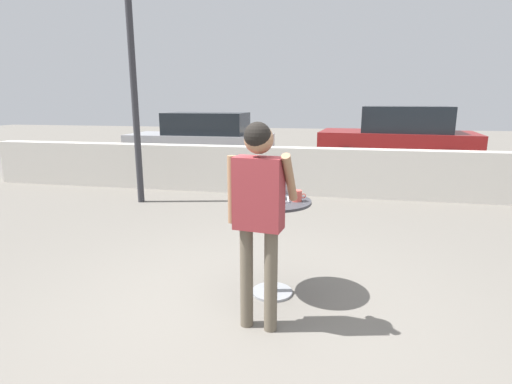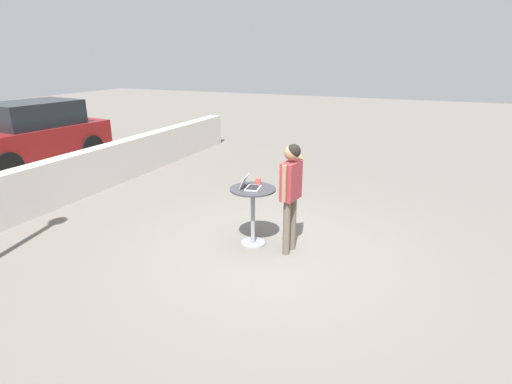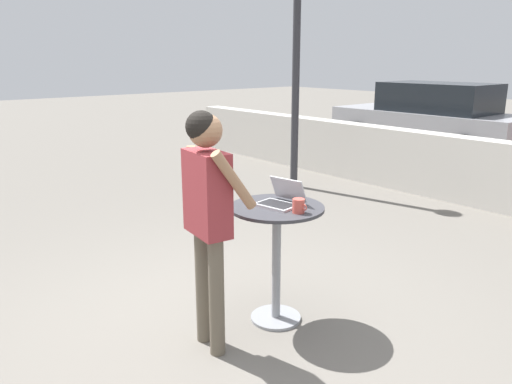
{
  "view_description": "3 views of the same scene",
  "coord_description": "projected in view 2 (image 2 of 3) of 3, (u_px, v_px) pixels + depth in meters",
  "views": [
    {
      "loc": [
        0.7,
        -3.23,
        1.89
      ],
      "look_at": [
        0.03,
        0.13,
        1.11
      ],
      "focal_mm": 28.0,
      "sensor_mm": 36.0,
      "label": 1
    },
    {
      "loc": [
        -5.32,
        -1.99,
        2.96
      ],
      "look_at": [
        0.04,
        0.32,
        0.95
      ],
      "focal_mm": 28.0,
      "sensor_mm": 36.0,
      "label": 2
    },
    {
      "loc": [
        2.83,
        -2.07,
        2.06
      ],
      "look_at": [
        0.15,
        0.2,
        1.12
      ],
      "focal_mm": 35.0,
      "sensor_mm": 36.0,
      "label": 3
    }
  ],
  "objects": [
    {
      "name": "ground_plane",
      "position": [
        274.0,
        252.0,
        6.33
      ],
      "size": [
        50.0,
        50.0,
        0.0
      ],
      "primitive_type": "plane",
      "color": "slate"
    },
    {
      "name": "parked_car_further_down",
      "position": [
        32.0,
        133.0,
        11.15
      ],
      "size": [
        4.18,
        2.36,
        1.75
      ],
      "color": "maroon",
      "rests_on": "ground_plane"
    },
    {
      "name": "standing_person",
      "position": [
        291.0,
        185.0,
        5.99
      ],
      "size": [
        0.56,
        0.35,
        1.74
      ],
      "color": "brown",
      "rests_on": "ground_plane"
    },
    {
      "name": "cafe_table",
      "position": [
        253.0,
        205.0,
        6.38
      ],
      "size": [
        0.73,
        0.73,
        0.96
      ],
      "color": "gray",
      "rests_on": "ground_plane"
    },
    {
      "name": "pavement_kerb",
      "position": [
        48.0,
        185.0,
        7.99
      ],
      "size": [
        13.95,
        0.35,
        0.96
      ],
      "color": "beige",
      "rests_on": "ground_plane"
    },
    {
      "name": "coffee_mug",
      "position": [
        258.0,
        181.0,
        6.47
      ],
      "size": [
        0.13,
        0.09,
        0.11
      ],
      "color": "#C14C42",
      "rests_on": "cafe_table"
    },
    {
      "name": "laptop",
      "position": [
        250.0,
        186.0,
        6.28
      ],
      "size": [
        0.35,
        0.34,
        0.2
      ],
      "color": "#B7BABF",
      "rests_on": "cafe_table"
    }
  ]
}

